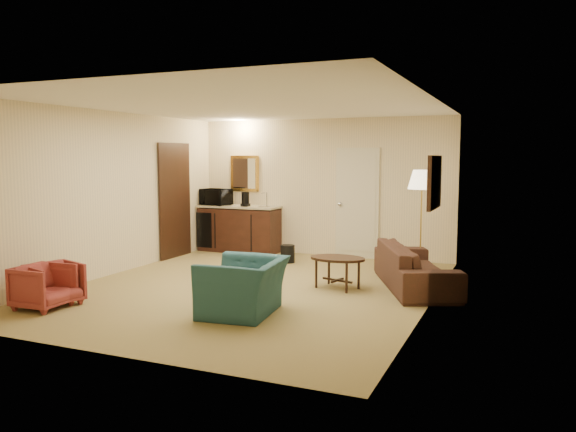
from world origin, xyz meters
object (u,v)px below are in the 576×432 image
at_px(wetbar_cabinet, 239,229).
at_px(rose_chair_near, 43,285).
at_px(waste_bin, 288,254).
at_px(microwave, 216,195).
at_px(teal_armchair, 243,277).
at_px(coffee_table, 337,273).
at_px(floor_lamp, 421,222).
at_px(sofa, 415,259).
at_px(rose_chair_far, 55,282).
at_px(coffee_maker, 245,199).

bearing_deg(wetbar_cabinet, rose_chair_near, -93.03).
distance_m(waste_bin, microwave, 2.19).
distance_m(teal_armchair, microwave, 4.77).
xyz_separation_m(rose_chair_near, microwave, (-0.25, 4.67, 0.82)).
bearing_deg(coffee_table, floor_lamp, 58.52).
bearing_deg(waste_bin, sofa, -23.42).
distance_m(rose_chair_far, coffee_table, 3.79).
height_order(wetbar_cabinet, sofa, wetbar_cabinet).
bearing_deg(rose_chair_near, wetbar_cabinet, -5.17).
distance_m(wetbar_cabinet, rose_chair_near, 4.73).
bearing_deg(teal_armchair, sofa, 136.59).
relative_size(rose_chair_near, floor_lamp, 0.36).
relative_size(teal_armchair, floor_lamp, 0.60).
bearing_deg(coffee_maker, coffee_table, -53.92).
distance_m(floor_lamp, coffee_maker, 3.57).
bearing_deg(rose_chair_near, waste_bin, -23.94).
xyz_separation_m(sofa, rose_chair_near, (-4.05, -2.94, -0.11)).
xyz_separation_m(sofa, teal_armchair, (-1.65, -2.18, 0.03)).
relative_size(teal_armchair, rose_chair_far, 1.71).
height_order(waste_bin, coffee_maker, coffee_maker).
bearing_deg(coffee_table, rose_chair_near, -141.15).
bearing_deg(rose_chair_far, waste_bin, -4.40).
distance_m(wetbar_cabinet, sofa, 4.20).
height_order(rose_chair_near, floor_lamp, floor_lamp).
bearing_deg(rose_chair_near, sofa, -56.17).
distance_m(coffee_table, microwave, 4.07).
bearing_deg(floor_lamp, coffee_maker, 169.18).
xyz_separation_m(sofa, microwave, (-4.30, 1.73, 0.70)).
relative_size(coffee_table, waste_bin, 2.52).
xyz_separation_m(teal_armchair, rose_chair_far, (-2.40, -0.58, -0.15)).
height_order(coffee_table, microwave, microwave).
relative_size(teal_armchair, rose_chair_near, 1.68).
relative_size(sofa, rose_chair_near, 3.49).
bearing_deg(rose_chair_far, wetbar_cabinet, 15.17).
relative_size(wetbar_cabinet, rose_chair_far, 2.75).
height_order(floor_lamp, waste_bin, floor_lamp).
bearing_deg(teal_armchair, floor_lamp, 147.72).
relative_size(wetbar_cabinet, rose_chair_near, 2.71).
bearing_deg(coffee_table, rose_chair_far, -143.26).
distance_m(sofa, coffee_maker, 4.02).
xyz_separation_m(coffee_table, waste_bin, (-1.44, 1.56, -0.07)).
bearing_deg(rose_chair_near, teal_armchair, -74.63).
height_order(floor_lamp, coffee_maker, floor_lamp).
xyz_separation_m(wetbar_cabinet, rose_chair_near, (-0.25, -4.72, -0.16)).
height_order(rose_chair_far, microwave, microwave).
bearing_deg(wetbar_cabinet, rose_chair_far, -93.15).
height_order(teal_armchair, coffee_table, teal_armchair).
bearing_deg(rose_chair_far, rose_chair_near, -161.68).
height_order(teal_armchair, coffee_maker, coffee_maker).
bearing_deg(coffee_maker, rose_chair_near, -109.59).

